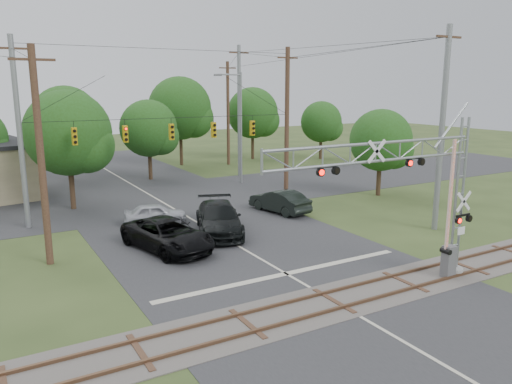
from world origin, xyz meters
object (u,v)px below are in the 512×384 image
car_dark (219,218)px  traffic_signal_span (184,128)px  pickup_black (168,235)px  sedan_silver (155,214)px  crossing_gantry (411,186)px  streetlight (239,122)px

car_dark → traffic_signal_span: bearing=104.4°
pickup_black → sedan_silver: 5.41m
pickup_black → crossing_gantry: bearing=-68.0°
traffic_signal_span → pickup_black: (-4.43, -8.35, -4.88)m
pickup_black → streetlight: 19.61m
crossing_gantry → car_dark: size_ratio=1.77×
traffic_signal_span → streetlight: bearing=39.5°
crossing_gantry → sedan_silver: 16.87m
streetlight → traffic_signal_span: bearing=-140.5°
traffic_signal_span → crossing_gantry: bearing=-81.8°
pickup_black → car_dark: car_dark is taller
pickup_black → streetlight: bearing=37.2°
sedan_silver → streetlight: 15.27m
crossing_gantry → car_dark: crossing_gantry is taller
car_dark → sedan_silver: car_dark is taller
crossing_gantry → pickup_black: bearing=125.3°
pickup_black → car_dark: 3.98m
pickup_black → streetlight: (12.12, 14.70, 4.64)m
streetlight → crossing_gantry: bearing=-101.5°
traffic_signal_span → pickup_black: size_ratio=3.24×
crossing_gantry → car_dark: 12.49m
crossing_gantry → pickup_black: 12.80m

